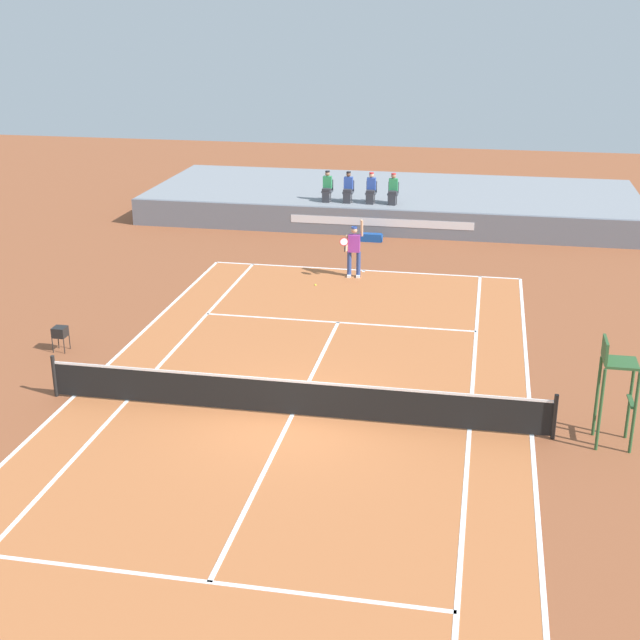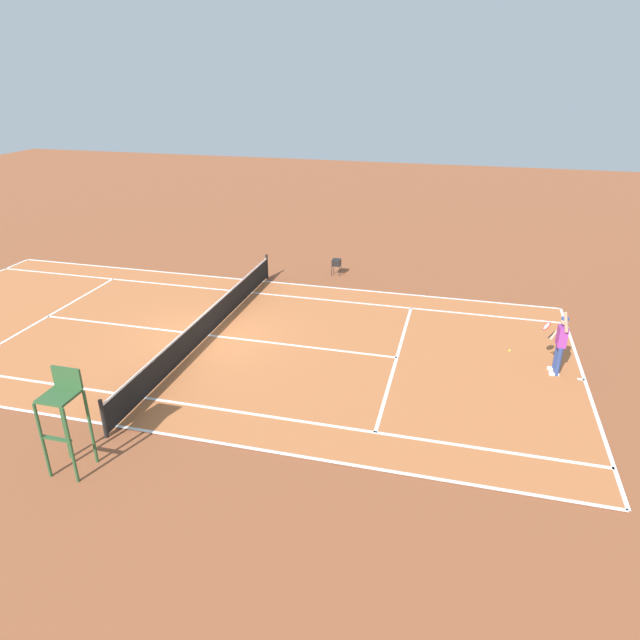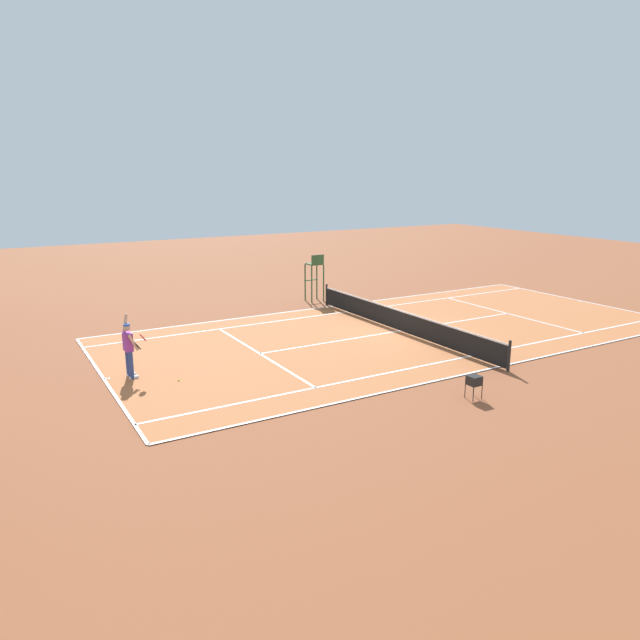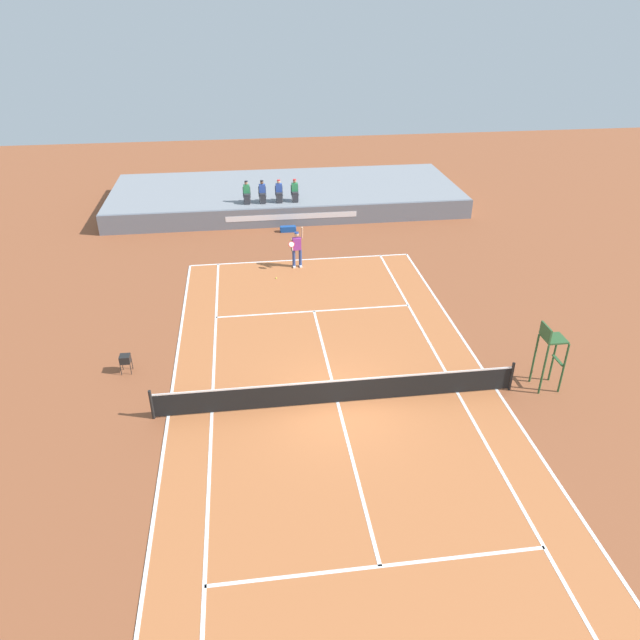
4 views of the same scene
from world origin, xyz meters
The scene contains 7 objects.
ground_plane centered at (0.00, 0.00, 0.00)m, with size 80.00×80.00×0.00m, color brown.
court centered at (0.00, 0.00, 0.01)m, with size 11.08×23.88×0.03m.
net centered at (0.00, 0.00, 0.52)m, with size 11.98×0.10×1.07m.
tennis_player centered at (-0.25, 11.08, 0.99)m, with size 0.76×0.65×2.08m.
tennis_ball centered at (-1.37, 9.85, 0.03)m, with size 0.07×0.07×0.07m, color #D1E533.
umpire_chair centered at (7.11, 0.00, 1.56)m, with size 0.77×0.77×2.44m.
ball_hopper centered at (-7.17, 2.79, 0.57)m, with size 0.36×0.36×0.70m.
Camera 3 is at (-19.08, 14.95, 6.45)m, focal length 33.29 mm.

